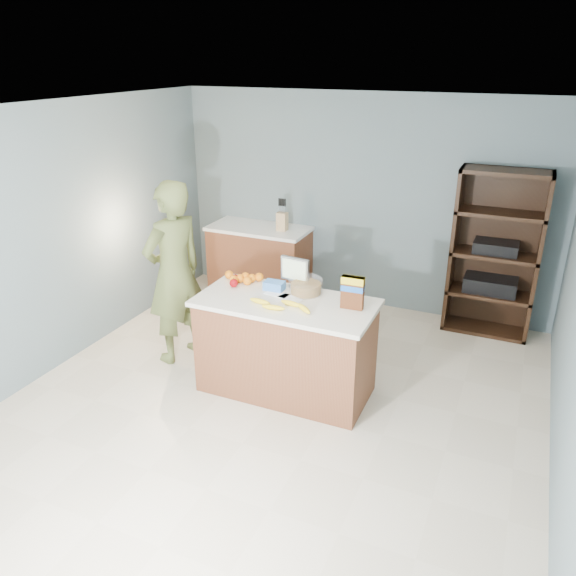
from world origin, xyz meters
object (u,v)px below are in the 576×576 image
at_px(cereal_box, 353,290).
at_px(person, 174,273).
at_px(counter_peninsula, 286,350).
at_px(shelving_unit, 495,256).
at_px(tv, 295,271).

bearing_deg(cereal_box, person, 178.20).
relative_size(counter_peninsula, person, 0.86).
xyz_separation_m(counter_peninsula, shelving_unit, (1.55, 2.05, 0.45)).
height_order(counter_peninsula, person, person).
relative_size(counter_peninsula, cereal_box, 5.50).
bearing_deg(counter_peninsula, tv, 98.74).
bearing_deg(person, shelving_unit, 142.98).
distance_m(counter_peninsula, tv, 0.72).
bearing_deg(cereal_box, shelving_unit, 63.56).
bearing_deg(person, counter_peninsula, 102.22).
xyz_separation_m(shelving_unit, cereal_box, (-0.98, -1.97, 0.20)).
relative_size(person, cereal_box, 6.42).
xyz_separation_m(counter_peninsula, tv, (-0.05, 0.32, 0.64)).
height_order(tv, cereal_box, cereal_box).
height_order(person, cereal_box, person).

